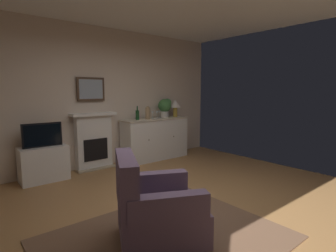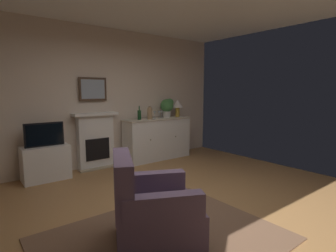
{
  "view_description": "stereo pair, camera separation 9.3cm",
  "coord_description": "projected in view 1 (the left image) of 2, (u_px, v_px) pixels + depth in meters",
  "views": [
    {
      "loc": [
        -2.32,
        -2.38,
        1.52
      ],
      "look_at": [
        0.17,
        0.67,
        1.0
      ],
      "focal_mm": 28.36,
      "sensor_mm": 36.0,
      "label": 1
    },
    {
      "loc": [
        -2.25,
        -2.44,
        1.52
      ],
      "look_at": [
        0.17,
        0.67,
        1.0
      ],
      "focal_mm": 28.36,
      "sensor_mm": 36.0,
      "label": 2
    }
  ],
  "objects": [
    {
      "name": "tv_set",
      "position": [
        42.0,
        135.0,
        4.41
      ],
      "size": [
        0.62,
        0.07,
        0.4
      ],
      "color": "black",
      "rests_on": "tv_cabinet"
    },
    {
      "name": "ground_plane",
      "position": [
        190.0,
        211.0,
        3.49
      ],
      "size": [
        5.75,
        5.32,
        0.1
      ],
      "primitive_type": "cube",
      "color": "#9E7042",
      "rests_on": "ground"
    },
    {
      "name": "wine_glass_left",
      "position": [
        152.0,
        113.0,
        5.8
      ],
      "size": [
        0.07,
        0.07,
        0.16
      ],
      "color": "silver",
      "rests_on": "sideboard_cabinet"
    },
    {
      "name": "wall_rear",
      "position": [
        100.0,
        98.0,
        5.32
      ],
      "size": [
        5.75,
        0.06,
        2.77
      ],
      "primitive_type": "cube",
      "color": "beige",
      "rests_on": "ground_plane"
    },
    {
      "name": "wine_bottle",
      "position": [
        137.0,
        115.0,
        5.57
      ],
      "size": [
        0.08,
        0.08,
        0.29
      ],
      "color": "#193F1E",
      "rests_on": "sideboard_cabinet"
    },
    {
      "name": "area_rug",
      "position": [
        167.0,
        239.0,
        2.73
      ],
      "size": [
        2.35,
        1.81,
        0.02
      ],
      "primitive_type": "cube",
      "color": "brown",
      "rests_on": "ground_plane"
    },
    {
      "name": "sideboard_cabinet",
      "position": [
        155.0,
        139.0,
        5.93
      ],
      "size": [
        1.57,
        0.49,
        0.92
      ],
      "color": "white",
      "rests_on": "ground_plane"
    },
    {
      "name": "wine_glass_center",
      "position": [
        157.0,
        113.0,
        5.86
      ],
      "size": [
        0.07,
        0.07,
        0.16
      ],
      "color": "silver",
      "rests_on": "sideboard_cabinet"
    },
    {
      "name": "framed_picture",
      "position": [
        91.0,
        89.0,
        5.1
      ],
      "size": [
        0.55,
        0.04,
        0.45
      ],
      "color": "#473323"
    },
    {
      "name": "potted_plant_small",
      "position": [
        165.0,
        106.0,
        6.07
      ],
      "size": [
        0.3,
        0.3,
        0.43
      ],
      "color": "beige",
      "rests_on": "sideboard_cabinet"
    },
    {
      "name": "vase_decorative",
      "position": [
        148.0,
        113.0,
        5.67
      ],
      "size": [
        0.11,
        0.11,
        0.28
      ],
      "color": "#9E7F5B",
      "rests_on": "sideboard_cabinet"
    },
    {
      "name": "table_lamp",
      "position": [
        175.0,
        105.0,
        6.2
      ],
      "size": [
        0.26,
        0.26,
        0.4
      ],
      "color": "#B79338",
      "rests_on": "sideboard_cabinet"
    },
    {
      "name": "fireplace_unit",
      "position": [
        94.0,
        141.0,
        5.2
      ],
      "size": [
        0.87,
        0.3,
        1.1
      ],
      "color": "white",
      "rests_on": "ground_plane"
    },
    {
      "name": "wine_glass_right",
      "position": [
        159.0,
        112.0,
        5.97
      ],
      "size": [
        0.07,
        0.07,
        0.16
      ],
      "color": "silver",
      "rests_on": "sideboard_cabinet"
    },
    {
      "name": "armchair",
      "position": [
        154.0,
        208.0,
        2.59
      ],
      "size": [
        1.06,
        1.04,
        0.92
      ],
      "color": "#604C66",
      "rests_on": "ground_plane"
    },
    {
      "name": "tv_cabinet",
      "position": [
        44.0,
        164.0,
        4.5
      ],
      "size": [
        0.75,
        0.42,
        0.59
      ],
      "color": "white",
      "rests_on": "ground_plane"
    }
  ]
}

